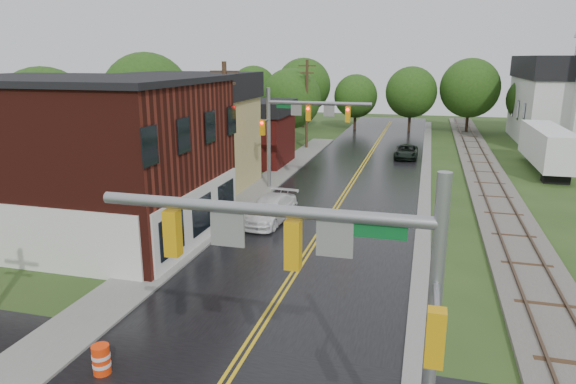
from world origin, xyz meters
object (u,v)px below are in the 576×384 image
at_px(pickup_white, 270,210).
at_px(semi_trailer, 547,146).
at_px(tree_left_a, 47,120).
at_px(tree_left_c, 227,107).
at_px(traffic_signal_near, 329,272).
at_px(suv_dark, 406,152).
at_px(utility_pole_b, 226,132).
at_px(utility_pole_c, 307,103).
at_px(brick_building, 75,157).
at_px(construction_barrel, 101,360).
at_px(traffic_signal_far, 298,121).
at_px(tree_left_b, 148,100).
at_px(tree_left_e, 292,100).
at_px(church, 574,90).

xyz_separation_m(pickup_white, semi_trailer, (18.10, 19.03, 1.44)).
bearing_deg(tree_left_a, tree_left_c, 71.57).
distance_m(traffic_signal_near, suv_dark, 39.38).
xyz_separation_m(traffic_signal_near, tree_left_a, (-23.32, 19.90, 0.15)).
bearing_deg(utility_pole_b, suv_dark, 61.72).
height_order(utility_pole_c, tree_left_c, utility_pole_c).
bearing_deg(brick_building, pickup_white, 25.28).
height_order(semi_trailer, construction_barrel, semi_trailer).
height_order(utility_pole_b, tree_left_c, utility_pole_b).
bearing_deg(suv_dark, brick_building, -120.61).
height_order(traffic_signal_near, tree_left_c, tree_left_c).
distance_m(suv_dark, pickup_white, 22.77).
height_order(traffic_signal_far, pickup_white, traffic_signal_far).
relative_size(tree_left_b, semi_trailer, 0.85).
distance_m(utility_pole_c, tree_left_c, 8.16).
bearing_deg(traffic_signal_near, tree_left_e, 105.68).
bearing_deg(suv_dark, traffic_signal_near, -89.21).
bearing_deg(tree_left_c, utility_pole_c, 30.20).
height_order(tree_left_a, tree_left_e, tree_left_a).
height_order(brick_building, suv_dark, brick_building).
bearing_deg(tree_left_e, tree_left_b, -122.74).
distance_m(traffic_signal_near, tree_left_a, 30.66).
bearing_deg(traffic_signal_near, suv_dark, 89.96).
distance_m(brick_building, traffic_signal_near, 20.60).
distance_m(utility_pole_b, pickup_white, 5.97).
bearing_deg(utility_pole_b, brick_building, -129.07).
bearing_deg(tree_left_e, traffic_signal_far, -74.11).
distance_m(brick_building, tree_left_c, 24.94).
relative_size(tree_left_a, suv_dark, 1.94).
xyz_separation_m(suv_dark, construction_barrel, (-7.23, -37.14, -0.15)).
xyz_separation_m(brick_building, suv_dark, (15.98, 26.14, -3.53)).
relative_size(utility_pole_c, suv_dark, 2.02).
height_order(church, pickup_white, church).
distance_m(tree_left_b, pickup_white, 19.90).
relative_size(brick_building, utility_pole_b, 1.59).
xyz_separation_m(tree_left_e, semi_trailer, (23.75, -7.49, -2.64)).
relative_size(brick_building, traffic_signal_near, 1.95).
bearing_deg(church, suv_dark, -142.65).
xyz_separation_m(traffic_signal_near, suv_dark, (0.03, 39.14, -4.35)).
distance_m(traffic_signal_far, construction_barrel, 23.44).
xyz_separation_m(brick_building, traffic_signal_far, (9.01, 12.00, 0.82)).
height_order(brick_building, construction_barrel, brick_building).
relative_size(utility_pole_c, tree_left_b, 0.93).
bearing_deg(semi_trailer, utility_pole_b, -142.90).
bearing_deg(tree_left_a, brick_building, -43.13).
height_order(traffic_signal_near, tree_left_a, tree_left_a).
relative_size(traffic_signal_far, construction_barrel, 7.81).
bearing_deg(pickup_white, traffic_signal_far, 98.29).
relative_size(church, semi_trailer, 1.76).
relative_size(traffic_signal_far, suv_dark, 1.64).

